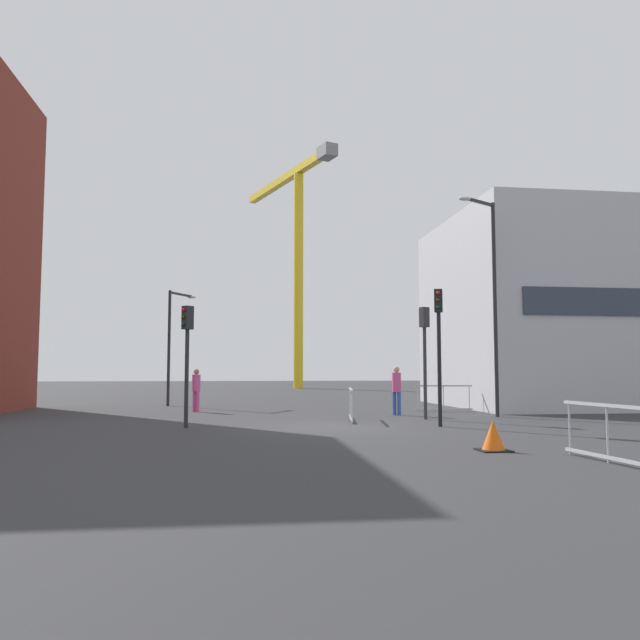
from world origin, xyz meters
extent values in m
plane|color=#333335|center=(0.00, 0.00, 0.00)|extent=(160.00, 160.00, 0.00)
cube|color=#B7B7BC|center=(13.48, 9.44, 4.44)|extent=(13.34, 10.34, 8.89)
cylinder|color=yellow|center=(2.50, 39.36, 10.17)|extent=(0.90, 0.90, 20.34)
cube|color=yellow|center=(1.42, 42.27, 20.74)|extent=(6.84, 16.88, 0.70)
cube|color=slate|center=(4.48, 34.04, 20.74)|extent=(1.75, 2.11, 1.10)
cylinder|color=#232326|center=(6.31, 3.25, 3.97)|extent=(0.14, 0.14, 7.94)
cube|color=#232326|center=(5.60, 2.83, 7.84)|extent=(1.46, 0.92, 0.10)
ellipsoid|color=silver|center=(4.90, 2.41, 7.82)|extent=(0.44, 0.24, 0.16)
cylinder|color=#232326|center=(-6.36, 11.84, 2.76)|extent=(0.14, 0.14, 5.52)
cube|color=#232326|center=(-5.91, 12.63, 5.42)|extent=(0.99, 1.63, 0.10)
ellipsoid|color=silver|center=(-5.45, 13.42, 5.40)|extent=(0.44, 0.24, 0.16)
cylinder|color=black|center=(2.97, -0.30, 1.73)|extent=(0.12, 0.12, 3.46)
cube|color=black|center=(2.97, -0.30, 3.81)|extent=(0.33, 0.35, 0.70)
sphere|color=red|center=(2.90, -0.46, 4.03)|extent=(0.11, 0.11, 0.11)
sphere|color=#3C2905|center=(2.90, -0.46, 3.81)|extent=(0.11, 0.11, 0.11)
sphere|color=#07330F|center=(2.90, -0.46, 3.59)|extent=(0.11, 0.11, 0.11)
cylinder|color=#232326|center=(-4.59, 0.31, 1.45)|extent=(0.12, 0.12, 2.91)
cube|color=#232326|center=(-4.59, 0.31, 3.26)|extent=(0.37, 0.37, 0.70)
sphere|color=red|center=(-4.72, 0.18, 3.48)|extent=(0.11, 0.11, 0.11)
sphere|color=#3C2905|center=(-4.72, 0.18, 3.26)|extent=(0.11, 0.11, 0.11)
sphere|color=#07330F|center=(-4.72, 0.18, 3.04)|extent=(0.11, 0.11, 0.11)
cylinder|color=#2D2D30|center=(3.36, 2.46, 1.60)|extent=(0.12, 0.12, 3.19)
cube|color=#2D2D30|center=(3.36, 2.46, 3.54)|extent=(0.35, 0.33, 0.70)
sphere|color=red|center=(3.52, 2.53, 3.76)|extent=(0.11, 0.11, 0.11)
sphere|color=#3C2905|center=(3.52, 2.53, 3.54)|extent=(0.11, 0.11, 0.11)
sphere|color=#07330F|center=(3.52, 2.53, 3.32)|extent=(0.11, 0.11, 0.11)
cylinder|color=#33519E|center=(2.81, 4.61, 0.44)|extent=(0.14, 0.14, 0.87)
cylinder|color=#33519E|center=(2.96, 4.47, 0.44)|extent=(0.14, 0.14, 0.87)
cylinder|color=#D14C8C|center=(2.88, 4.54, 1.24)|extent=(0.34, 0.34, 0.73)
sphere|color=tan|center=(2.88, 4.54, 1.72)|extent=(0.24, 0.24, 0.24)
cylinder|color=#D14C8C|center=(-4.69, 7.37, 0.41)|extent=(0.14, 0.14, 0.83)
cylinder|color=#D14C8C|center=(-4.84, 7.51, 0.41)|extent=(0.14, 0.14, 0.83)
cylinder|color=#D14C8C|center=(-4.77, 7.44, 1.17)|extent=(0.34, 0.34, 0.69)
sphere|color=#8C6647|center=(-4.77, 7.44, 1.63)|extent=(0.22, 0.22, 0.22)
cube|color=#B2B5BA|center=(5.34, 6.40, 1.05)|extent=(2.36, 0.36, 0.06)
cube|color=#B2B5BA|center=(5.34, 6.40, 0.10)|extent=(2.36, 0.36, 0.06)
cylinder|color=#B2B5BA|center=(4.28, 6.53, 0.53)|extent=(0.04, 0.04, 1.05)
cylinder|color=#B2B5BA|center=(5.34, 6.40, 0.53)|extent=(0.04, 0.04, 1.05)
cylinder|color=#B2B5BA|center=(6.40, 6.26, 0.53)|extent=(0.04, 0.04, 1.05)
cube|color=#B2B5BA|center=(0.67, 2.08, 1.05)|extent=(0.44, 2.54, 0.06)
cube|color=#B2B5BA|center=(0.67, 2.08, 0.10)|extent=(0.44, 2.54, 0.06)
cylinder|color=#B2B5BA|center=(0.50, 0.94, 0.53)|extent=(0.04, 0.04, 1.05)
cylinder|color=#B2B5BA|center=(0.67, 2.08, 0.53)|extent=(0.04, 0.04, 1.05)
cylinder|color=#B2B5BA|center=(0.84, 3.22, 0.53)|extent=(0.04, 0.04, 1.05)
cube|color=#B2B5BA|center=(3.66, -7.80, 1.05)|extent=(0.28, 2.55, 0.06)
cube|color=#B2B5BA|center=(3.66, -7.80, 0.10)|extent=(0.28, 2.55, 0.06)
cylinder|color=#B2B5BA|center=(3.66, -7.80, 0.53)|extent=(0.04, 0.04, 1.05)
cylinder|color=#B2B5BA|center=(3.56, -6.66, 0.53)|extent=(0.04, 0.04, 1.05)
cube|color=black|center=(2.27, -5.90, 0.01)|extent=(0.64, 0.64, 0.03)
cone|color=#E55B0F|center=(2.27, -5.90, 0.33)|extent=(0.50, 0.50, 0.65)
camera|label=1|loc=(-3.09, -18.60, 1.70)|focal=35.03mm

